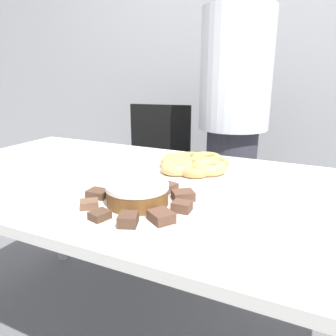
# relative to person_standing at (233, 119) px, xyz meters

# --- Properties ---
(wall_back) EXTENTS (8.00, 0.05, 2.60)m
(wall_back) POSITION_rel_person_standing_xyz_m (-0.03, 0.69, 0.47)
(wall_back) COLOR #A8AAAD
(wall_back) RESTS_ON ground_plane
(table) EXTENTS (1.80, 0.88, 0.73)m
(table) POSITION_rel_person_standing_xyz_m (-0.03, -0.85, -0.18)
(table) COLOR silver
(table) RESTS_ON ground_plane
(person_standing) EXTENTS (0.38, 0.38, 1.59)m
(person_standing) POSITION_rel_person_standing_xyz_m (0.00, 0.00, 0.00)
(person_standing) COLOR #383842
(person_standing) RESTS_ON ground_plane
(office_chair_left) EXTENTS (0.52, 0.52, 0.88)m
(office_chair_left) POSITION_rel_person_standing_xyz_m (-0.47, -0.03, -0.42)
(office_chair_left) COLOR black
(office_chair_left) RESTS_ON ground_plane
(plate_cake) EXTENTS (0.35, 0.35, 0.01)m
(plate_cake) POSITION_rel_person_standing_xyz_m (0.02, -1.06, -0.10)
(plate_cake) COLOR white
(plate_cake) RESTS_ON table
(plate_donuts) EXTENTS (0.34, 0.34, 0.01)m
(plate_donuts) POSITION_rel_person_standing_xyz_m (0.02, -0.68, -0.10)
(plate_donuts) COLOR white
(plate_donuts) RESTS_ON table
(frosted_cake) EXTENTS (0.17, 0.17, 0.06)m
(frosted_cake) POSITION_rel_person_standing_xyz_m (0.02, -1.06, -0.07)
(frosted_cake) COLOR brown
(frosted_cake) RESTS_ON plate_cake
(lamington_0) EXTENTS (0.06, 0.06, 0.03)m
(lamington_0) POSITION_rel_person_standing_xyz_m (0.06, -1.18, -0.08)
(lamington_0) COLOR #513828
(lamington_0) RESTS_ON plate_cake
(lamington_1) EXTENTS (0.08, 0.07, 0.03)m
(lamington_1) POSITION_rel_person_standing_xyz_m (0.13, -1.13, -0.08)
(lamington_1) COLOR brown
(lamington_1) RESTS_ON plate_cake
(lamington_2) EXTENTS (0.05, 0.04, 0.03)m
(lamington_2) POSITION_rel_person_standing_xyz_m (0.15, -1.05, -0.08)
(lamington_2) COLOR brown
(lamington_2) RESTS_ON plate_cake
(lamington_3) EXTENTS (0.08, 0.08, 0.02)m
(lamington_3) POSITION_rel_person_standing_xyz_m (0.12, -0.98, -0.08)
(lamington_3) COLOR brown
(lamington_3) RESTS_ON plate_cake
(lamington_4) EXTENTS (0.05, 0.06, 0.02)m
(lamington_4) POSITION_rel_person_standing_xyz_m (0.05, -0.94, -0.08)
(lamington_4) COLOR brown
(lamington_4) RESTS_ON plate_cake
(lamington_5) EXTENTS (0.06, 0.06, 0.02)m
(lamington_5) POSITION_rel_person_standing_xyz_m (-0.03, -0.94, -0.08)
(lamington_5) COLOR brown
(lamington_5) RESTS_ON plate_cake
(lamington_6) EXTENTS (0.06, 0.06, 0.02)m
(lamington_6) POSITION_rel_person_standing_xyz_m (-0.09, -0.99, -0.08)
(lamington_6) COLOR brown
(lamington_6) RESTS_ON plate_cake
(lamington_7) EXTENTS (0.06, 0.05, 0.02)m
(lamington_7) POSITION_rel_person_standing_xyz_m (-0.11, -1.07, -0.08)
(lamington_7) COLOR #513828
(lamington_7) RESTS_ON plate_cake
(lamington_8) EXTENTS (0.06, 0.06, 0.02)m
(lamington_8) POSITION_rel_person_standing_xyz_m (-0.08, -1.14, -0.08)
(lamington_8) COLOR brown
(lamington_8) RESTS_ON plate_cake
(lamington_9) EXTENTS (0.05, 0.05, 0.02)m
(lamington_9) POSITION_rel_person_standing_xyz_m (-0.01, -1.18, -0.08)
(lamington_9) COLOR #513828
(lamington_9) RESTS_ON plate_cake
(donut_0) EXTENTS (0.12, 0.12, 0.03)m
(donut_0) POSITION_rel_person_standing_xyz_m (0.02, -0.68, -0.08)
(donut_0) COLOR tan
(donut_0) RESTS_ON plate_donuts
(donut_1) EXTENTS (0.12, 0.12, 0.04)m
(donut_1) POSITION_rel_person_standing_xyz_m (0.00, -0.76, -0.07)
(donut_1) COLOR #E5AD66
(donut_1) RESTS_ON plate_donuts
(donut_2) EXTENTS (0.11, 0.11, 0.03)m
(donut_2) POSITION_rel_person_standing_xyz_m (0.07, -0.75, -0.08)
(donut_2) COLOR tan
(donut_2) RESTS_ON plate_donuts
(donut_3) EXTENTS (0.13, 0.13, 0.04)m
(donut_3) POSITION_rel_person_standing_xyz_m (0.10, -0.71, -0.07)
(donut_3) COLOR #E5AD66
(donut_3) RESTS_ON plate_donuts
(donut_4) EXTENTS (0.11, 0.11, 0.03)m
(donut_4) POSITION_rel_person_standing_xyz_m (0.10, -0.63, -0.08)
(donut_4) COLOR #D18E4C
(donut_4) RESTS_ON plate_donuts
(donut_5) EXTENTS (0.12, 0.12, 0.03)m
(donut_5) POSITION_rel_person_standing_xyz_m (0.05, -0.58, -0.08)
(donut_5) COLOR tan
(donut_5) RESTS_ON plate_donuts
(donut_6) EXTENTS (0.11, 0.11, 0.03)m
(donut_6) POSITION_rel_person_standing_xyz_m (-0.01, -0.59, -0.08)
(donut_6) COLOR #C68447
(donut_6) RESTS_ON plate_donuts
(donut_7) EXTENTS (0.11, 0.11, 0.04)m
(donut_7) POSITION_rel_person_standing_xyz_m (-0.05, -0.65, -0.07)
(donut_7) COLOR tan
(donut_7) RESTS_ON plate_donuts
(donut_8) EXTENTS (0.12, 0.12, 0.04)m
(donut_8) POSITION_rel_person_standing_xyz_m (-0.03, -0.70, -0.07)
(donut_8) COLOR tan
(donut_8) RESTS_ON plate_donuts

